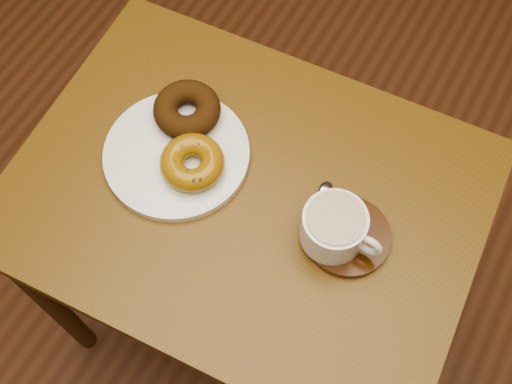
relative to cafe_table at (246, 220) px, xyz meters
The scene contains 7 objects.
cafe_table is the anchor object (origin of this frame).
donut_plate 0.18m from the cafe_table, behind, with size 0.25×0.25×0.01m, color white.
donut_cinnamon 0.23m from the cafe_table, 155.21° to the left, with size 0.11×0.11×0.04m, color #38200B.
donut_caramel 0.18m from the cafe_table, behind, with size 0.12×0.12×0.04m.
saucer 0.22m from the cafe_table, ahead, with size 0.14×0.14×0.01m, color #331907.
coffee_cup 0.23m from the cafe_table, ahead, with size 0.13×0.10×0.07m.
teaspoon 0.18m from the cafe_table, 24.23° to the left, with size 0.04×0.09×0.01m.
Camera 1 is at (0.08, -0.06, 1.66)m, focal length 45.00 mm.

